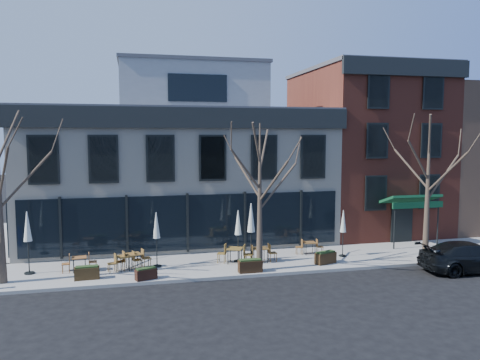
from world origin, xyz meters
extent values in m
plane|color=black|center=(0.00, 0.00, 0.00)|extent=(120.00, 120.00, 0.00)
cube|color=gray|center=(3.25, -2.15, 0.07)|extent=(33.50, 4.70, 0.15)
cube|color=beige|center=(0.00, 5.00, 4.00)|extent=(18.00, 10.00, 8.00)
cube|color=#47474C|center=(0.00, 5.00, 8.05)|extent=(18.30, 10.30, 0.30)
cube|color=black|center=(0.00, -0.12, 7.55)|extent=(18.30, 0.25, 1.10)
cube|color=black|center=(-9.12, 5.00, 7.55)|extent=(0.25, 10.30, 1.10)
cube|color=black|center=(0.00, -0.06, 1.90)|extent=(17.20, 0.12, 3.00)
cube|color=black|center=(-9.06, 4.00, 1.90)|extent=(0.12, 7.50, 3.00)
cube|color=gray|center=(1.00, 6.00, 9.60)|extent=(9.00, 6.50, 3.00)
cube|color=brown|center=(13.00, 5.00, 5.50)|extent=(8.00, 10.00, 11.00)
cube|color=#47474C|center=(13.00, 5.00, 11.05)|extent=(8.20, 10.20, 0.25)
cube|color=black|center=(13.00, -0.12, 10.60)|extent=(8.20, 0.25, 1.00)
cube|color=#0D3920|center=(13.00, -0.85, 2.90)|extent=(3.20, 1.66, 0.67)
cube|color=black|center=(13.00, -0.05, 1.25)|extent=(1.40, 0.10, 2.50)
cube|color=#8C664C|center=(23.00, 6.00, 5.00)|extent=(12.00, 12.00, 10.00)
cylinder|color=#382B21|center=(-7.43, -3.01, 4.68)|extent=(2.23, 0.50, 2.48)
cylinder|color=#382B21|center=(-8.05, -4.16, 5.05)|extent=(1.03, 2.04, 2.28)
cone|color=#382B21|center=(3.00, -3.90, 3.67)|extent=(0.34, 0.34, 7.04)
cylinder|color=#382B21|center=(3.95, -3.73, 4.18)|extent=(2.00, 0.46, 2.21)
cylinder|color=#382B21|center=(2.60, -3.04, 4.59)|extent=(0.93, 1.84, 1.91)
cylinder|color=#382B21|center=(2.25, -4.17, 5.04)|extent=(1.61, 0.68, 1.97)
cylinder|color=#382B21|center=(3.40, -4.76, 4.51)|extent=(0.93, 1.83, 2.03)
cone|color=#382B21|center=(12.00, -3.90, 3.89)|extent=(0.34, 0.34, 7.48)
cylinder|color=#382B21|center=(13.01, -3.72, 4.43)|extent=(2.12, 0.48, 2.35)
cylinder|color=#382B21|center=(11.57, -2.99, 4.86)|extent=(0.98, 1.94, 2.03)
cylinder|color=#382B21|center=(11.20, -4.19, 5.35)|extent=(1.71, 0.71, 2.09)
cylinder|color=#382B21|center=(12.42, -4.81, 4.78)|extent=(0.98, 1.94, 2.16)
imported|color=black|center=(13.08, -5.92, 0.72)|extent=(5.10, 2.35, 1.45)
cube|color=brown|center=(-5.41, -2.17, 0.83)|extent=(0.72, 0.72, 0.04)
cylinder|color=black|center=(-5.65, -2.45, 0.49)|extent=(0.04, 0.04, 0.67)
cylinder|color=black|center=(-5.13, -2.40, 0.49)|extent=(0.04, 0.04, 0.67)
cylinder|color=black|center=(-5.70, -1.93, 0.49)|extent=(0.04, 0.04, 0.67)
cylinder|color=black|center=(-5.18, -1.88, 0.49)|extent=(0.04, 0.04, 0.67)
cube|color=brown|center=(-3.31, -2.46, 0.84)|extent=(0.83, 0.83, 0.04)
cylinder|color=black|center=(-3.48, -2.80, 0.49)|extent=(0.04, 0.04, 0.68)
cylinder|color=black|center=(-2.98, -2.63, 0.49)|extent=(0.04, 0.04, 0.68)
cylinder|color=black|center=(-3.65, -2.30, 0.49)|extent=(0.04, 0.04, 0.68)
cylinder|color=black|center=(-3.15, -2.13, 0.49)|extent=(0.04, 0.04, 0.68)
cube|color=brown|center=(-2.90, -2.30, 0.88)|extent=(0.87, 0.87, 0.04)
cylinder|color=black|center=(-3.09, -2.65, 0.51)|extent=(0.04, 0.04, 0.72)
cylinder|color=black|center=(-2.55, -2.48, 0.51)|extent=(0.04, 0.04, 0.72)
cylinder|color=black|center=(-3.25, -2.12, 0.51)|extent=(0.04, 0.04, 0.72)
cylinder|color=black|center=(-2.72, -1.95, 0.51)|extent=(0.04, 0.04, 0.72)
cube|color=brown|center=(2.11, -2.42, 0.91)|extent=(0.96, 0.96, 0.04)
cylinder|color=black|center=(1.72, -2.57, 0.53)|extent=(0.04, 0.04, 0.75)
cylinder|color=black|center=(2.26, -2.80, 0.53)|extent=(0.04, 0.04, 0.75)
cylinder|color=black|center=(1.96, -2.03, 0.53)|extent=(0.04, 0.04, 0.75)
cylinder|color=black|center=(2.49, -2.27, 0.53)|extent=(0.04, 0.04, 0.75)
cube|color=brown|center=(3.44, -2.53, 0.87)|extent=(0.71, 0.71, 0.04)
cylinder|color=black|center=(3.17, -2.81, 0.51)|extent=(0.04, 0.04, 0.71)
cylinder|color=black|center=(3.72, -2.80, 0.51)|extent=(0.04, 0.04, 0.71)
cylinder|color=black|center=(3.15, -2.26, 0.51)|extent=(0.04, 0.04, 0.71)
cylinder|color=black|center=(3.71, -2.24, 0.51)|extent=(0.04, 0.04, 0.71)
cube|color=brown|center=(6.48, -1.54, 0.79)|extent=(0.70, 0.70, 0.04)
cylinder|color=black|center=(6.20, -1.76, 0.47)|extent=(0.04, 0.04, 0.63)
cylinder|color=black|center=(6.69, -1.82, 0.47)|extent=(0.04, 0.04, 0.63)
cylinder|color=black|center=(6.27, -1.27, 0.47)|extent=(0.04, 0.04, 0.63)
cylinder|color=black|center=(6.76, -1.33, 0.47)|extent=(0.04, 0.04, 0.63)
cylinder|color=black|center=(-7.67, -2.03, 0.18)|extent=(0.47, 0.47, 0.06)
cylinder|color=black|center=(-7.67, -2.03, 1.33)|extent=(0.05, 0.05, 2.36)
cone|color=silver|center=(-7.67, -2.03, 2.40)|extent=(0.39, 0.39, 1.39)
cylinder|color=black|center=(-1.77, -2.17, 0.18)|extent=(0.44, 0.44, 0.06)
cylinder|color=black|center=(-1.77, -2.17, 1.24)|extent=(0.05, 0.05, 2.18)
cone|color=#B9BFB1|center=(-1.77, -2.17, 2.23)|extent=(0.36, 0.36, 1.29)
cylinder|color=black|center=(2.34, -2.17, 0.18)|extent=(0.43, 0.43, 0.06)
cylinder|color=black|center=(2.34, -2.17, 1.22)|extent=(0.05, 0.05, 2.14)
cone|color=silver|center=(2.34, -2.17, 2.19)|extent=(0.35, 0.35, 1.26)
cylinder|color=black|center=(2.90, -2.65, 0.18)|extent=(0.49, 0.49, 0.07)
cylinder|color=black|center=(2.90, -2.65, 1.38)|extent=(0.06, 0.06, 2.47)
cone|color=beige|center=(2.90, -2.65, 2.51)|extent=(0.40, 0.40, 1.46)
cylinder|color=black|center=(8.04, -2.39, 0.18)|extent=(0.40, 0.40, 0.05)
cylinder|color=black|center=(8.04, -2.39, 1.15)|extent=(0.05, 0.05, 2.00)
cone|color=beige|center=(8.04, -2.39, 2.06)|extent=(0.33, 0.33, 1.18)
cube|color=#332411|center=(-4.95, -3.50, 0.42)|extent=(1.10, 0.48, 0.54)
cube|color=#1E3314|center=(-4.95, -3.50, 0.71)|extent=(0.99, 0.39, 0.09)
cube|color=black|center=(-2.36, -4.14, 0.39)|extent=(1.03, 0.68, 0.48)
cube|color=#1E3314|center=(-2.36, -4.14, 0.65)|extent=(0.91, 0.58, 0.08)
cube|color=black|center=(2.49, -4.11, 0.43)|extent=(1.13, 0.45, 0.56)
cube|color=#1E3314|center=(2.49, -4.11, 0.73)|extent=(1.01, 0.36, 0.09)
cube|color=black|center=(6.58, -3.50, 0.43)|extent=(1.20, 0.78, 0.56)
cube|color=#1E3314|center=(6.58, -3.50, 0.73)|extent=(1.06, 0.66, 0.09)
camera|label=1|loc=(-2.84, -25.09, 6.62)|focal=35.00mm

